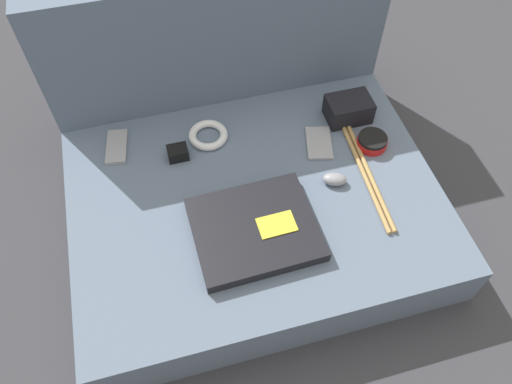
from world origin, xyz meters
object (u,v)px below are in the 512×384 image
object	(u,v)px
speaker_puck	(372,141)
laptop	(255,229)
camera_pouch	(349,109)
charger_brick	(178,153)
computer_mouse	(335,179)
phone_silver	(117,147)
phone_black	(319,143)

from	to	relation	value
speaker_puck	laptop	bearing A→B (deg)	-154.01
camera_pouch	charger_brick	xyz separation A→B (m)	(-0.50, -0.02, -0.02)
laptop	computer_mouse	world-z (taller)	laptop
laptop	phone_silver	distance (m)	0.47
phone_silver	camera_pouch	xyz separation A→B (m)	(0.65, -0.06, 0.03)
phone_black	computer_mouse	bearing A→B (deg)	-78.54
speaker_puck	phone_black	distance (m)	0.14
laptop	speaker_puck	distance (m)	0.43
phone_silver	charger_brick	size ratio (longest dim) A/B	2.29
computer_mouse	phone_silver	world-z (taller)	computer_mouse
laptop	camera_pouch	distance (m)	0.47
computer_mouse	phone_black	size ratio (longest dim) A/B	0.56
camera_pouch	speaker_puck	bearing A→B (deg)	-77.71
speaker_puck	computer_mouse	bearing A→B (deg)	-146.72
speaker_puck	phone_silver	xyz separation A→B (m)	(-0.68, 0.17, -0.01)
laptop	camera_pouch	size ratio (longest dim) A/B	2.42
speaker_puck	camera_pouch	xyz separation A→B (m)	(-0.03, 0.12, 0.02)
computer_mouse	speaker_puck	world-z (taller)	speaker_puck
laptop	charger_brick	size ratio (longest dim) A/B	5.49
phone_silver	charger_brick	distance (m)	0.18
laptop	computer_mouse	xyz separation A→B (m)	(0.24, 0.09, -0.00)
laptop	speaker_puck	bearing A→B (deg)	24.49
speaker_puck	charger_brick	xyz separation A→B (m)	(-0.52, 0.10, 0.00)
laptop	charger_brick	distance (m)	0.32
camera_pouch	laptop	bearing A→B (deg)	-139.61
computer_mouse	camera_pouch	size ratio (longest dim) A/B	0.58
phone_silver	charger_brick	world-z (taller)	charger_brick
laptop	phone_silver	xyz separation A→B (m)	(-0.30, 0.36, -0.01)
speaker_puck	camera_pouch	size ratio (longest dim) A/B	0.67
computer_mouse	laptop	bearing A→B (deg)	-137.78
laptop	phone_black	world-z (taller)	laptop
laptop	phone_black	bearing A→B (deg)	41.40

